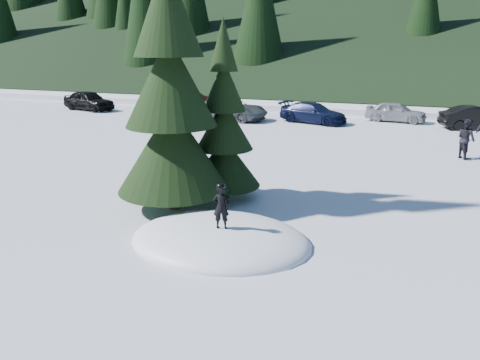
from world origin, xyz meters
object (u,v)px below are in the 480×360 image
(spruce_short, at_px, (224,131))
(car_4, at_px, (396,112))
(car_5, at_px, (477,118))
(adult_0, at_px, (466,139))
(spruce_tall, at_px, (170,93))
(child_skier, at_px, (221,207))
(car_2, at_px, (231,109))
(car_1, at_px, (187,100))
(car_0, at_px, (89,100))
(car_3, at_px, (313,113))

(spruce_short, bearing_deg, car_4, 76.40)
(spruce_short, xyz_separation_m, car_5, (8.59, 16.20, -1.46))
(spruce_short, distance_m, adult_0, 11.22)
(spruce_tall, relative_size, child_skier, 8.37)
(spruce_tall, xyz_separation_m, car_4, (5.20, 18.76, -2.71))
(car_2, bearing_deg, car_5, -73.78)
(adult_0, height_order, car_1, adult_0)
(car_1, height_order, car_2, car_1)
(adult_0, relative_size, car_0, 0.41)
(car_1, relative_size, car_5, 1.14)
(spruce_short, height_order, car_4, spruce_short)
(car_3, bearing_deg, car_0, 106.60)
(child_skier, relative_size, adult_0, 0.62)
(spruce_short, xyz_separation_m, car_3, (-0.46, 15.17, -1.50))
(car_4, relative_size, car_5, 0.92)
(spruce_tall, bearing_deg, car_3, 88.13)
(car_0, xyz_separation_m, car_2, (11.22, -0.46, -0.04))
(car_0, xyz_separation_m, car_4, (21.02, 2.29, -0.09))
(spruce_tall, bearing_deg, spruce_short, 54.46)
(adult_0, distance_m, car_4, 9.60)
(car_5, bearing_deg, car_1, 67.43)
(spruce_short, height_order, car_1, spruce_short)
(car_0, distance_m, car_5, 25.44)
(car_0, bearing_deg, adult_0, -92.73)
(car_3, bearing_deg, car_2, 112.43)
(spruce_short, xyz_separation_m, adult_0, (7.41, 8.32, -1.27))
(car_2, xyz_separation_m, car_5, (14.19, 1.58, -0.02))
(spruce_short, relative_size, car_0, 1.31)
(car_0, bearing_deg, car_3, -76.81)
(car_1, bearing_deg, car_4, -81.08)
(car_0, xyz_separation_m, car_5, (25.41, 1.12, -0.05))
(spruce_short, bearing_deg, car_1, 120.11)
(car_0, bearing_deg, car_1, -56.17)
(car_3, distance_m, car_5, 9.11)
(spruce_short, bearing_deg, car_0, 138.12)
(spruce_tall, bearing_deg, car_1, 115.86)
(adult_0, xyz_separation_m, car_2, (-13.01, 6.30, -0.17))
(car_0, height_order, car_1, car_1)
(car_4, bearing_deg, adult_0, -152.31)
(car_0, height_order, car_2, car_0)
(car_2, height_order, car_5, car_2)
(spruce_short, bearing_deg, spruce_tall, -125.54)
(car_2, distance_m, car_3, 5.17)
(spruce_short, relative_size, car_5, 1.37)
(car_2, distance_m, car_4, 10.17)
(spruce_short, xyz_separation_m, car_4, (4.20, 17.36, -1.49))
(child_skier, xyz_separation_m, car_4, (2.86, 20.83, -0.38))
(spruce_short, bearing_deg, adult_0, 48.29)
(adult_0, bearing_deg, car_0, 42.14)
(spruce_tall, relative_size, adult_0, 5.17)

